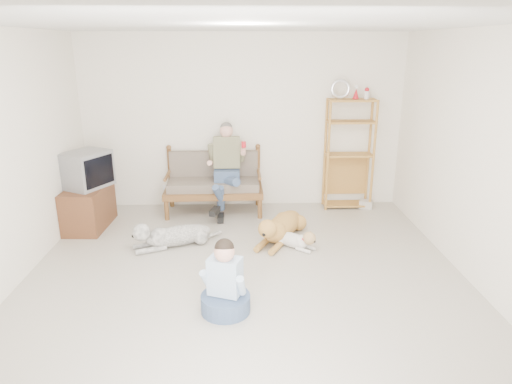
{
  "coord_description": "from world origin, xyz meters",
  "views": [
    {
      "loc": [
        -0.03,
        -4.38,
        2.53
      ],
      "look_at": [
        0.15,
        1.0,
        0.77
      ],
      "focal_mm": 32.0,
      "sensor_mm": 36.0,
      "label": 1
    }
  ],
  "objects_px": {
    "etagere": "(349,153)",
    "golden_retriever": "(280,227)",
    "loveseat": "(214,181)",
    "tv_stand": "(88,207)"
  },
  "relations": [
    {
      "from": "etagere",
      "to": "golden_retriever",
      "type": "height_order",
      "value": "etagere"
    },
    {
      "from": "loveseat",
      "to": "tv_stand",
      "type": "bearing_deg",
      "value": -161.69
    },
    {
      "from": "loveseat",
      "to": "tv_stand",
      "type": "height_order",
      "value": "loveseat"
    },
    {
      "from": "tv_stand",
      "to": "golden_retriever",
      "type": "relative_size",
      "value": 0.72
    },
    {
      "from": "loveseat",
      "to": "etagere",
      "type": "distance_m",
      "value": 2.16
    },
    {
      "from": "etagere",
      "to": "loveseat",
      "type": "bearing_deg",
      "value": -177.0
    },
    {
      "from": "etagere",
      "to": "golden_retriever",
      "type": "distance_m",
      "value": 1.86
    },
    {
      "from": "loveseat",
      "to": "golden_retriever",
      "type": "distance_m",
      "value": 1.51
    },
    {
      "from": "loveseat",
      "to": "etagere",
      "type": "relative_size",
      "value": 0.74
    },
    {
      "from": "etagere",
      "to": "golden_retriever",
      "type": "xyz_separation_m",
      "value": [
        -1.18,
        -1.25,
        -0.72
      ]
    }
  ]
}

